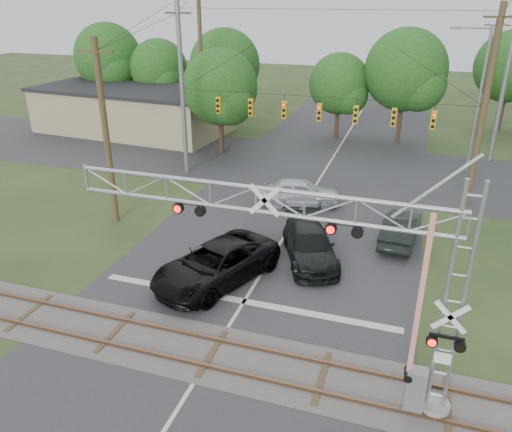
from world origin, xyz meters
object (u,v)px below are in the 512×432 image
(car_dark, at_px, (310,245))
(commercial_building, at_px, (133,109))
(pickup_black, at_px, (216,264))
(traffic_signal_span, at_px, (334,103))
(sedan_silver, at_px, (301,192))
(crossing_gantry, at_px, (329,260))
(streetlight, at_px, (477,93))

(car_dark, bearing_deg, commercial_building, 115.07)
(pickup_black, distance_m, commercial_building, 28.50)
(traffic_signal_span, relative_size, car_dark, 3.61)
(car_dark, bearing_deg, sedan_silver, 84.69)
(pickup_black, bearing_deg, crossing_gantry, -18.31)
(crossing_gantry, bearing_deg, sedan_silver, 105.95)
(streetlight, bearing_deg, commercial_building, 174.61)
(traffic_signal_span, distance_m, car_dark, 11.17)
(traffic_signal_span, height_order, car_dark, traffic_signal_span)
(crossing_gantry, relative_size, traffic_signal_span, 0.63)
(car_dark, distance_m, commercial_building, 28.50)
(car_dark, bearing_deg, traffic_signal_span, 72.80)
(crossing_gantry, relative_size, streetlight, 1.22)
(pickup_black, xyz_separation_m, streetlight, (11.35, 19.79, 4.73))
(traffic_signal_span, height_order, streetlight, traffic_signal_span)
(crossing_gantry, relative_size, sedan_silver, 2.56)
(traffic_signal_span, xyz_separation_m, streetlight, (8.73, 6.49, 0.00))
(pickup_black, height_order, commercial_building, commercial_building)
(traffic_signal_span, distance_m, commercial_building, 22.36)
(commercial_building, bearing_deg, crossing_gantry, -45.34)
(pickup_black, relative_size, sedan_silver, 1.32)
(car_dark, relative_size, sedan_silver, 1.13)
(traffic_signal_span, distance_m, streetlight, 10.88)
(car_dark, relative_size, streetlight, 0.54)
(car_dark, bearing_deg, streetlight, 42.28)
(traffic_signal_span, bearing_deg, commercial_building, 155.35)
(sedan_silver, height_order, commercial_building, commercial_building)
(pickup_black, bearing_deg, commercial_building, 150.78)
(crossing_gantry, relative_size, commercial_building, 0.67)
(sedan_silver, bearing_deg, crossing_gantry, -177.43)
(crossing_gantry, xyz_separation_m, commercial_building, (-23.22, 27.57, -2.73))
(crossing_gantry, xyz_separation_m, traffic_signal_span, (-3.15, 18.36, 0.83))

